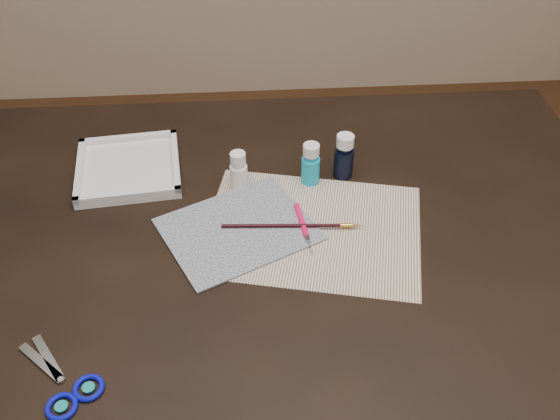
{
  "coord_description": "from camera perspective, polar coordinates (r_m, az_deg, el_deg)",
  "views": [
    {
      "loc": [
        -0.06,
        -0.81,
        1.52
      ],
      "look_at": [
        0.0,
        0.0,
        0.8
      ],
      "focal_mm": 40.0,
      "sensor_mm": 36.0,
      "label": 1
    }
  ],
  "objects": [
    {
      "name": "paint_bottle_navy",
      "position": [
        1.23,
        5.88,
        4.94
      ],
      "size": [
        0.05,
        0.05,
        0.09
      ],
      "primitive_type": "cylinder",
      "rotation": [
        0.0,
        0.0,
        -0.2
      ],
      "color": "black",
      "rests_on": "table"
    },
    {
      "name": "scissors",
      "position": [
        0.98,
        -20.18,
        -14.05
      ],
      "size": [
        0.19,
        0.18,
        0.01
      ],
      "primitive_type": null,
      "rotation": [
        0.0,
        0.0,
        2.4
      ],
      "color": "silver",
      "rests_on": "table"
    },
    {
      "name": "paint_bottle_white",
      "position": [
        1.19,
        -3.81,
        3.59
      ],
      "size": [
        0.04,
        0.04,
        0.08
      ],
      "primitive_type": "cylinder",
      "rotation": [
        0.0,
        0.0,
        -0.43
      ],
      "color": "white",
      "rests_on": "table"
    },
    {
      "name": "paper",
      "position": [
        1.13,
        2.98,
        -1.77
      ],
      "size": [
        0.44,
        0.37,
        0.0
      ],
      "primitive_type": "cube",
      "rotation": [
        0.0,
        0.0,
        -0.22
      ],
      "color": "silver",
      "rests_on": "table"
    },
    {
      "name": "paint_bottle_cyan",
      "position": [
        1.21,
        2.82,
        4.25
      ],
      "size": [
        0.04,
        0.04,
        0.09
      ],
      "primitive_type": "cylinder",
      "rotation": [
        0.0,
        0.0,
        0.11
      ],
      "color": "#15ACCE",
      "rests_on": "table"
    },
    {
      "name": "paintbrush",
      "position": [
        1.12,
        1.18,
        -1.43
      ],
      "size": [
        0.26,
        0.02,
        0.01
      ],
      "primitive_type": null,
      "rotation": [
        0.0,
        0.0,
        -0.06
      ],
      "color": "black",
      "rests_on": "canvas"
    },
    {
      "name": "palette_tray",
      "position": [
        1.28,
        -13.69,
        3.81
      ],
      "size": [
        0.22,
        0.22,
        0.02
      ],
      "primitive_type": "cube",
      "rotation": [
        0.0,
        0.0,
        0.1
      ],
      "color": "white",
      "rests_on": "table"
    },
    {
      "name": "canvas",
      "position": [
        1.13,
        -3.84,
        -1.77
      ],
      "size": [
        0.32,
        0.29,
        0.0
      ],
      "primitive_type": "cube",
      "rotation": [
        0.0,
        0.0,
        0.46
      ],
      "color": "black",
      "rests_on": "paper"
    },
    {
      "name": "craft_knife",
      "position": [
        1.12,
        2.21,
        -1.69
      ],
      "size": [
        0.03,
        0.13,
        0.01
      ],
      "primitive_type": null,
      "rotation": [
        0.0,
        0.0,
        -1.44
      ],
      "color": "#FF0F54",
      "rests_on": "paper"
    },
    {
      "name": "table",
      "position": [
        1.41,
        -0.0,
        -13.03
      ],
      "size": [
        1.3,
        0.9,
        0.75
      ],
      "primitive_type": "cube",
      "color": "black",
      "rests_on": "ground"
    }
  ]
}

